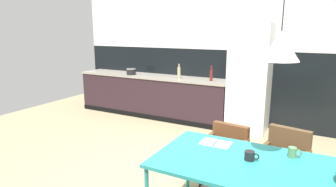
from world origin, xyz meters
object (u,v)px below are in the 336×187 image
(dining_table, at_px, (270,171))
(open_book, at_px, (216,143))
(mug_tall_blue, at_px, (293,152))
(cooking_pot, at_px, (131,72))
(mug_dark_espresso, at_px, (250,156))
(armchair_corner_seat, at_px, (226,146))
(pendant_lamp_over_table_near, at_px, (280,46))
(bottle_vinegar_dark, at_px, (179,73))
(refrigerator_column, at_px, (249,78))
(bottle_wine_green, at_px, (211,75))
(armchair_near_window, at_px, (285,155))

(dining_table, distance_m, open_book, 0.61)
(mug_tall_blue, bearing_deg, cooking_pot, 144.11)
(dining_table, distance_m, mug_dark_espresso, 0.20)
(armchair_corner_seat, distance_m, pendant_lamp_over_table_near, 1.65)
(dining_table, xyz_separation_m, mug_tall_blue, (0.14, 0.29, 0.09))
(mug_dark_espresso, bearing_deg, bottle_vinegar_dark, 126.33)
(dining_table, bearing_deg, armchair_corner_seat, 125.63)
(refrigerator_column, xyz_separation_m, bottle_wine_green, (-0.72, -0.04, 0.02))
(mug_tall_blue, distance_m, bottle_wine_green, 3.15)
(bottle_wine_green, distance_m, bottle_vinegar_dark, 0.65)
(bottle_wine_green, bearing_deg, refrigerator_column, 3.35)
(mug_dark_espresso, bearing_deg, open_book, 150.66)
(dining_table, bearing_deg, open_book, 154.80)
(dining_table, height_order, armchair_near_window, armchair_near_window)
(armchair_near_window, height_order, bottle_wine_green, bottle_wine_green)
(pendant_lamp_over_table_near, bearing_deg, cooking_pot, 140.32)
(refrigerator_column, xyz_separation_m, bottle_vinegar_dark, (-1.36, -0.13, 0.03))
(dining_table, bearing_deg, mug_tall_blue, 63.83)
(mug_tall_blue, relative_size, bottle_vinegar_dark, 0.38)
(cooking_pot, relative_size, bottle_vinegar_dark, 0.68)
(armchair_near_window, distance_m, open_book, 0.92)
(open_book, bearing_deg, armchair_corner_seat, 97.65)
(dining_table, xyz_separation_m, mug_dark_espresso, (-0.18, 0.05, 0.08))
(dining_table, height_order, open_book, open_book)
(bottle_wine_green, relative_size, pendant_lamp_over_table_near, 0.23)
(mug_dark_espresso, bearing_deg, refrigerator_column, 103.16)
(cooking_pot, height_order, bottle_wine_green, bottle_wine_green)
(refrigerator_column, height_order, armchair_corner_seat, refrigerator_column)
(dining_table, bearing_deg, armchair_near_window, 88.49)
(armchair_near_window, bearing_deg, bottle_wine_green, -39.83)
(mug_tall_blue, bearing_deg, bottle_vinegar_dark, 132.90)
(mug_dark_espresso, height_order, pendant_lamp_over_table_near, pendant_lamp_over_table_near)
(armchair_corner_seat, relative_size, bottle_wine_green, 2.45)
(armchair_corner_seat, height_order, bottle_vinegar_dark, bottle_vinegar_dark)
(open_book, height_order, mug_tall_blue, mug_tall_blue)
(cooking_pot, bearing_deg, refrigerator_column, 2.59)
(refrigerator_column, height_order, armchair_near_window, refrigerator_column)
(armchair_corner_seat, distance_m, mug_dark_espresso, 1.01)
(refrigerator_column, height_order, open_book, refrigerator_column)
(armchair_near_window, xyz_separation_m, armchair_corner_seat, (-0.66, -0.03, -0.01))
(refrigerator_column, height_order, bottle_wine_green, refrigerator_column)
(bottle_wine_green, xyz_separation_m, bottle_vinegar_dark, (-0.64, -0.09, 0.01))
(open_book, bearing_deg, mug_dark_espresso, -29.34)
(mug_tall_blue, xyz_separation_m, bottle_vinegar_dark, (-2.36, 2.54, 0.21))
(refrigerator_column, distance_m, bottle_vinegar_dark, 1.37)
(pendant_lamp_over_table_near, bearing_deg, dining_table, -90.00)
(pendant_lamp_over_table_near, bearing_deg, refrigerator_column, 106.30)
(refrigerator_column, relative_size, dining_table, 1.03)
(armchair_corner_seat, distance_m, open_book, 0.69)
(cooking_pot, relative_size, bottle_wine_green, 0.70)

